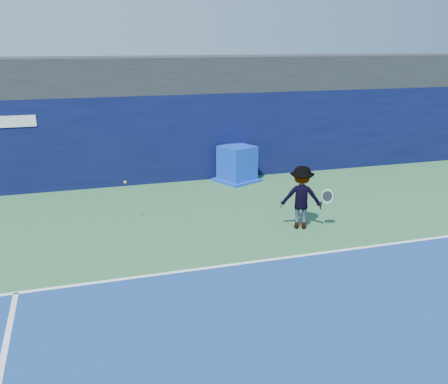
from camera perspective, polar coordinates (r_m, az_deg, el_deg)
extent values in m
plane|color=#2D6539|center=(8.86, 10.75, -15.69)|extent=(80.00, 80.00, 0.00)
cube|color=white|center=(11.25, 3.70, -7.93)|extent=(24.00, 0.10, 0.01)
cube|color=black|center=(18.44, -5.60, 13.31)|extent=(36.00, 3.00, 1.20)
cube|color=#090E34|center=(17.72, -4.76, 6.34)|extent=(36.00, 1.00, 3.00)
cube|color=#0D32BA|center=(17.42, 1.50, 3.26)|extent=(1.37, 1.37, 1.24)
cube|color=#0D33BA|center=(17.57, 1.49, 1.42)|extent=(1.71, 1.71, 0.08)
imported|color=silver|center=(13.09, 8.81, -0.61)|extent=(1.23, 0.99, 1.67)
cylinder|color=black|center=(13.13, 11.02, -1.51)|extent=(0.08, 0.15, 0.26)
torus|color=white|center=(13.08, 11.72, -0.48)|extent=(0.31, 0.17, 0.30)
cylinder|color=black|center=(13.08, 11.72, -0.48)|extent=(0.26, 0.13, 0.25)
sphere|color=#C9E719|center=(13.31, -11.24, 1.12)|extent=(0.07, 0.07, 0.07)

